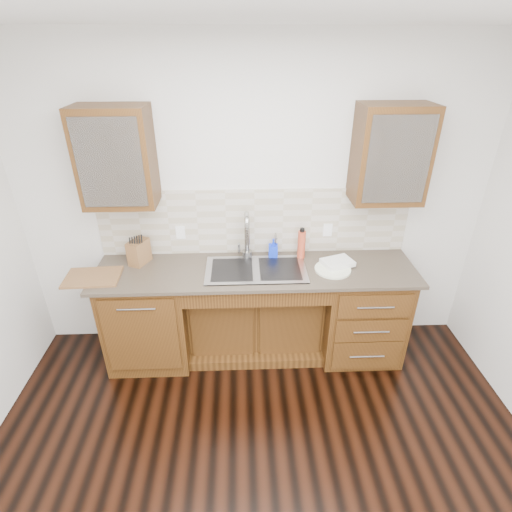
{
  "coord_description": "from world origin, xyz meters",
  "views": [
    {
      "loc": [
        -0.11,
        -1.46,
        2.62
      ],
      "look_at": [
        0.0,
        1.4,
        1.05
      ],
      "focal_mm": 28.0,
      "sensor_mm": 36.0,
      "label": 1
    }
  ],
  "objects_px": {
    "cutting_board": "(93,277)",
    "plate": "(333,269)",
    "soap_bottle": "(273,248)",
    "water_bottle": "(301,245)",
    "knife_block": "(139,252)"
  },
  "relations": [
    {
      "from": "cutting_board",
      "to": "plate",
      "type": "bearing_deg",
      "value": 1.37
    },
    {
      "from": "soap_bottle",
      "to": "plate",
      "type": "xyz_separation_m",
      "value": [
        0.48,
        -0.25,
        -0.08
      ]
    },
    {
      "from": "water_bottle",
      "to": "knife_block",
      "type": "height_order",
      "value": "water_bottle"
    },
    {
      "from": "soap_bottle",
      "to": "water_bottle",
      "type": "relative_size",
      "value": 0.68
    },
    {
      "from": "knife_block",
      "to": "plate",
      "type": "bearing_deg",
      "value": 17.49
    },
    {
      "from": "water_bottle",
      "to": "cutting_board",
      "type": "bearing_deg",
      "value": -170.93
    },
    {
      "from": "soap_bottle",
      "to": "water_bottle",
      "type": "bearing_deg",
      "value": -1.25
    },
    {
      "from": "soap_bottle",
      "to": "plate",
      "type": "distance_m",
      "value": 0.55
    },
    {
      "from": "water_bottle",
      "to": "cutting_board",
      "type": "relative_size",
      "value": 0.59
    },
    {
      "from": "plate",
      "to": "water_bottle",
      "type": "bearing_deg",
      "value": 136.12
    },
    {
      "from": "water_bottle",
      "to": "plate",
      "type": "relative_size",
      "value": 0.84
    },
    {
      "from": "water_bottle",
      "to": "knife_block",
      "type": "relative_size",
      "value": 1.2
    },
    {
      "from": "plate",
      "to": "cutting_board",
      "type": "height_order",
      "value": "cutting_board"
    },
    {
      "from": "soap_bottle",
      "to": "plate",
      "type": "relative_size",
      "value": 0.57
    },
    {
      "from": "water_bottle",
      "to": "plate",
      "type": "distance_m",
      "value": 0.35
    }
  ]
}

